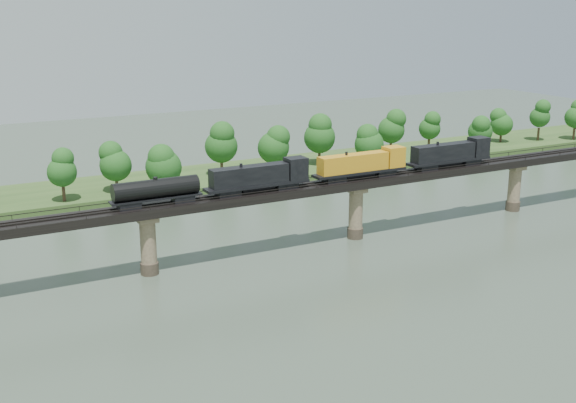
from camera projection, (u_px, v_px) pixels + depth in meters
name	position (u px, v px, depth m)	size (l,w,h in m)	color
ground	(462.00, 292.00, 110.74)	(400.00, 400.00, 0.00)	#344234
far_bank	(237.00, 174.00, 182.95)	(300.00, 24.00, 1.60)	#2B461C
bridge	(356.00, 210.00, 134.84)	(236.00, 30.00, 11.50)	#473A2D
bridge_superstructure	(357.00, 177.00, 133.14)	(220.00, 4.90, 0.75)	black
far_treeline	(213.00, 149.00, 173.29)	(289.06, 17.54, 13.60)	#382619
freight_train	(328.00, 169.00, 129.78)	(76.89, 3.00, 5.29)	black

